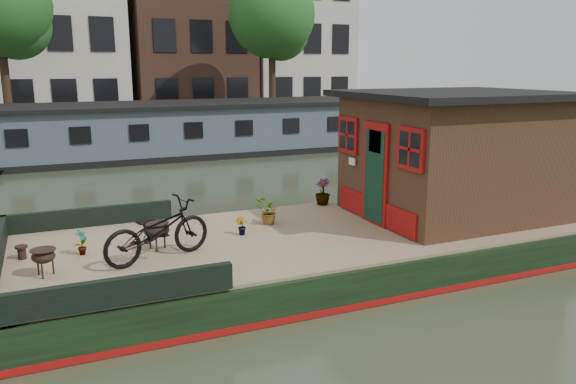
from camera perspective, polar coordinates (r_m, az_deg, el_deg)
name	(u,v)px	position (r m, az deg, el deg)	size (l,w,h in m)	color
ground	(353,259)	(10.68, 6.67, -6.78)	(120.00, 120.00, 0.00)	#2D3824
houseboat_hull	(289,254)	(10.02, 0.05, -6.36)	(14.01, 4.02, 0.60)	black
houseboat_deck	(354,227)	(10.49, 6.76, -3.56)	(11.80, 3.80, 0.05)	#957A5C
bow_bulwark	(60,252)	(9.10, -22.18, -5.66)	(3.00, 4.00, 0.35)	black
cabin	(453,153)	(11.46, 16.45, 3.82)	(4.00, 3.50, 2.42)	black
bicycle	(157,231)	(8.73, -13.12, -3.83)	(0.61, 1.75, 0.92)	black
potted_plant_a	(81,242)	(9.35, -20.25, -4.80)	(0.22, 0.15, 0.42)	#953A2A
potted_plant_b	(241,226)	(9.86, -4.79, -3.47)	(0.17, 0.14, 0.31)	brown
potted_plant_c	(268,212)	(10.45, -2.05, -2.03)	(0.43, 0.37, 0.48)	brown
potted_plant_d	(323,192)	(11.95, 3.55, 0.03)	(0.31, 0.31, 0.56)	brown
potted_plant_e	(144,283)	(7.56, -14.45, -8.94)	(0.16, 0.11, 0.31)	#9C542D
brazier_front	(44,263)	(8.63, -23.54, -6.59)	(0.37, 0.37, 0.40)	black
brazier_rear	(157,236)	(9.26, -13.19, -4.38)	(0.42, 0.42, 0.45)	black
bollard_port	(22,252)	(9.54, -25.43, -5.56)	(0.19, 0.19, 0.21)	black
bollard_stbd	(17,305)	(7.53, -25.84, -10.32)	(0.19, 0.19, 0.22)	black
far_houseboat	(182,131)	(23.39, -10.75, 6.14)	(20.40, 4.40, 2.11)	#424E58
quay	(153,128)	(29.79, -13.53, 6.36)	(60.00, 6.00, 0.90)	#47443F
tree_left	(2,10)	(27.88, -27.07, 16.18)	(4.40, 4.40, 7.40)	#332316
tree_right	(274,19)	(30.04, -1.44, 17.15)	(4.40, 4.40, 7.40)	#332316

